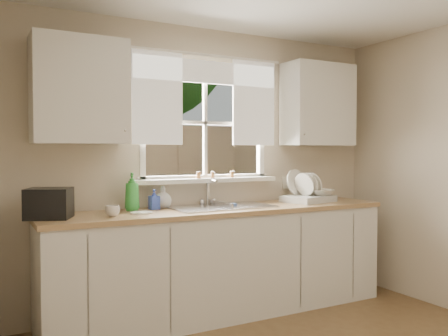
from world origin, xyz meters
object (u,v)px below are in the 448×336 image
soap_bottle_a (132,192)px  cup (112,211)px  dish_rack (308,195)px  black_appliance (49,203)px

soap_bottle_a → cup: 0.37m
dish_rack → soap_bottle_a: (-1.68, 0.13, 0.09)m
black_appliance → soap_bottle_a: bearing=35.8°
black_appliance → dish_rack: bearing=23.5°
dish_rack → black_appliance: size_ratio=1.74×
soap_bottle_a → black_appliance: (-0.66, -0.15, -0.05)m
dish_rack → black_appliance: 2.34m
cup → black_appliance: 0.45m
dish_rack → black_appliance: dish_rack is taller
soap_bottle_a → dish_rack: bearing=7.9°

